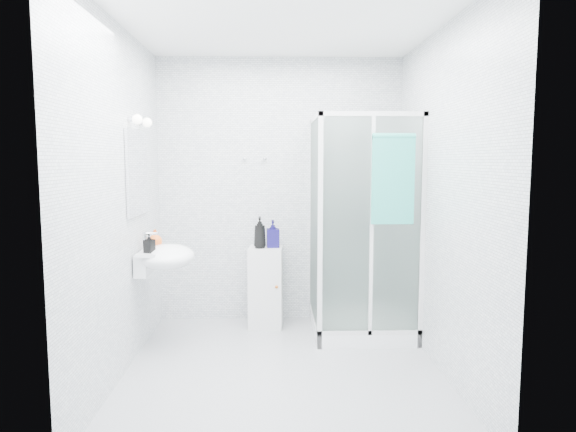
{
  "coord_description": "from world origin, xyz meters",
  "views": [
    {
      "loc": [
        -0.08,
        -3.8,
        1.6
      ],
      "look_at": [
        0.05,
        0.35,
        1.15
      ],
      "focal_mm": 32.0,
      "sensor_mm": 36.0,
      "label": 1
    }
  ],
  "objects_px": {
    "shampoo_bottle_a": "(260,232)",
    "wall_basin": "(164,257)",
    "shower_enclosure": "(354,287)",
    "soap_dispenser_orange": "(155,238)",
    "storage_cabinet": "(266,287)",
    "soap_dispenser_black": "(149,243)",
    "shampoo_bottle_b": "(273,234)",
    "hand_towel": "(393,177)"
  },
  "relations": [
    {
      "from": "shampoo_bottle_a",
      "to": "wall_basin",
      "type": "bearing_deg",
      "value": -144.68
    },
    {
      "from": "shower_enclosure",
      "to": "soap_dispenser_orange",
      "type": "height_order",
      "value": "shower_enclosure"
    },
    {
      "from": "storage_cabinet",
      "to": "shampoo_bottle_a",
      "type": "xyz_separation_m",
      "value": [
        -0.05,
        -0.04,
        0.54
      ]
    },
    {
      "from": "shower_enclosure",
      "to": "shampoo_bottle_a",
      "type": "relative_size",
      "value": 6.69
    },
    {
      "from": "shampoo_bottle_a",
      "to": "soap_dispenser_black",
      "type": "distance_m",
      "value": 1.12
    },
    {
      "from": "shampoo_bottle_b",
      "to": "soap_dispenser_black",
      "type": "xyz_separation_m",
      "value": [
        -0.99,
        -0.76,
        0.04
      ]
    },
    {
      "from": "shower_enclosure",
      "to": "hand_towel",
      "type": "height_order",
      "value": "shower_enclosure"
    },
    {
      "from": "hand_towel",
      "to": "shampoo_bottle_a",
      "type": "height_order",
      "value": "hand_towel"
    },
    {
      "from": "wall_basin",
      "to": "shampoo_bottle_a",
      "type": "height_order",
      "value": "shampoo_bottle_a"
    },
    {
      "from": "wall_basin",
      "to": "hand_towel",
      "type": "xyz_separation_m",
      "value": [
        1.9,
        -0.09,
        0.67
      ]
    },
    {
      "from": "wall_basin",
      "to": "shampoo_bottle_b",
      "type": "relative_size",
      "value": 2.14
    },
    {
      "from": "storage_cabinet",
      "to": "shower_enclosure",
      "type": "bearing_deg",
      "value": -14.99
    },
    {
      "from": "shampoo_bottle_b",
      "to": "soap_dispenser_black",
      "type": "distance_m",
      "value": 1.25
    },
    {
      "from": "hand_towel",
      "to": "shampoo_bottle_a",
      "type": "relative_size",
      "value": 2.48
    },
    {
      "from": "storage_cabinet",
      "to": "soap_dispenser_orange",
      "type": "relative_size",
      "value": 5.04
    },
    {
      "from": "shampoo_bottle_b",
      "to": "shower_enclosure",
      "type": "bearing_deg",
      "value": -21.18
    },
    {
      "from": "shower_enclosure",
      "to": "wall_basin",
      "type": "relative_size",
      "value": 3.57
    },
    {
      "from": "hand_towel",
      "to": "wall_basin",
      "type": "bearing_deg",
      "value": 177.43
    },
    {
      "from": "soap_dispenser_orange",
      "to": "soap_dispenser_black",
      "type": "relative_size",
      "value": 0.98
    },
    {
      "from": "shower_enclosure",
      "to": "hand_towel",
      "type": "distance_m",
      "value": 1.12
    },
    {
      "from": "shower_enclosure",
      "to": "soap_dispenser_orange",
      "type": "relative_size",
      "value": 13.04
    },
    {
      "from": "shampoo_bottle_a",
      "to": "shampoo_bottle_b",
      "type": "relative_size",
      "value": 1.14
    },
    {
      "from": "hand_towel",
      "to": "soap_dispenser_black",
      "type": "distance_m",
      "value": 2.05
    },
    {
      "from": "storage_cabinet",
      "to": "soap_dispenser_orange",
      "type": "height_order",
      "value": "soap_dispenser_orange"
    },
    {
      "from": "wall_basin",
      "to": "storage_cabinet",
      "type": "height_order",
      "value": "wall_basin"
    },
    {
      "from": "hand_towel",
      "to": "soap_dispenser_orange",
      "type": "height_order",
      "value": "hand_towel"
    },
    {
      "from": "wall_basin",
      "to": "storage_cabinet",
      "type": "distance_m",
      "value": 1.11
    },
    {
      "from": "shampoo_bottle_a",
      "to": "soap_dispenser_orange",
      "type": "bearing_deg",
      "value": -152.48
    },
    {
      "from": "storage_cabinet",
      "to": "hand_towel",
      "type": "distance_m",
      "value": 1.66
    },
    {
      "from": "shower_enclosure",
      "to": "wall_basin",
      "type": "xyz_separation_m",
      "value": [
        -1.66,
        -0.32,
        0.35
      ]
    },
    {
      "from": "shampoo_bottle_b",
      "to": "wall_basin",
      "type": "bearing_deg",
      "value": -146.52
    },
    {
      "from": "wall_basin",
      "to": "hand_towel",
      "type": "height_order",
      "value": "hand_towel"
    },
    {
      "from": "storage_cabinet",
      "to": "shampoo_bottle_b",
      "type": "distance_m",
      "value": 0.52
    },
    {
      "from": "shampoo_bottle_a",
      "to": "shampoo_bottle_b",
      "type": "bearing_deg",
      "value": 19.83
    },
    {
      "from": "shower_enclosure",
      "to": "shampoo_bottle_b",
      "type": "height_order",
      "value": "shower_enclosure"
    },
    {
      "from": "hand_towel",
      "to": "shampoo_bottle_b",
      "type": "height_order",
      "value": "hand_towel"
    },
    {
      "from": "hand_towel",
      "to": "soap_dispenser_black",
      "type": "bearing_deg",
      "value": -178.04
    },
    {
      "from": "storage_cabinet",
      "to": "shampoo_bottle_a",
      "type": "distance_m",
      "value": 0.54
    },
    {
      "from": "shower_enclosure",
      "to": "shampoo_bottle_b",
      "type": "bearing_deg",
      "value": 158.82
    },
    {
      "from": "shower_enclosure",
      "to": "shampoo_bottle_b",
      "type": "xyz_separation_m",
      "value": [
        -0.74,
        0.29,
        0.46
      ]
    },
    {
      "from": "storage_cabinet",
      "to": "soap_dispenser_black",
      "type": "xyz_separation_m",
      "value": [
        -0.93,
        -0.75,
        0.55
      ]
    },
    {
      "from": "soap_dispenser_black",
      "to": "soap_dispenser_orange",
      "type": "bearing_deg",
      "value": 92.33
    }
  ]
}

